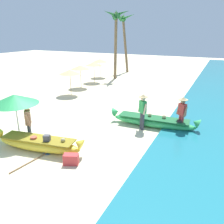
# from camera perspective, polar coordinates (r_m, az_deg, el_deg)

# --- Properties ---
(ground_plane) EXTENTS (80.00, 80.00, 0.00)m
(ground_plane) POSITION_cam_1_polar(r_m,az_deg,el_deg) (10.31, -13.97, -7.21)
(ground_plane) COLOR beige
(boat_yellow_foreground) EXTENTS (3.96, 1.35, 0.82)m
(boat_yellow_foreground) POSITION_cam_1_polar(r_m,az_deg,el_deg) (9.63, -18.06, -7.60)
(boat_yellow_foreground) COLOR yellow
(boat_yellow_foreground) RESTS_ON ground
(boat_green_midground) EXTENTS (4.49, 1.02, 0.79)m
(boat_green_midground) POSITION_cam_1_polar(r_m,az_deg,el_deg) (11.59, 10.40, -2.37)
(boat_green_midground) COLOR #38B760
(boat_green_midground) RESTS_ON ground
(person_vendor_hatted) EXTENTS (0.55, 0.50, 1.80)m
(person_vendor_hatted) POSITION_cam_1_polar(r_m,az_deg,el_deg) (10.92, 7.76, 0.67)
(person_vendor_hatted) COLOR #333842
(person_vendor_hatted) RESTS_ON ground
(person_tourist_customer) EXTENTS (0.52, 0.54, 1.70)m
(person_tourist_customer) POSITION_cam_1_polar(r_m,az_deg,el_deg) (10.15, -20.42, -2.38)
(person_tourist_customer) COLOR #333842
(person_tourist_customer) RESTS_ON ground
(person_vendor_assistant) EXTENTS (0.56, 0.48, 1.72)m
(person_vendor_assistant) POSITION_cam_1_polar(r_m,az_deg,el_deg) (11.15, 17.30, 0.08)
(person_vendor_assistant) COLOR #B2383D
(person_vendor_assistant) RESTS_ON ground
(patio_umbrella_large) EXTENTS (2.02, 2.02, 2.05)m
(patio_umbrella_large) POSITION_cam_1_polar(r_m,az_deg,el_deg) (10.50, -23.48, 2.93)
(patio_umbrella_large) COLOR #B7B7BC
(patio_umbrella_large) RESTS_ON ground
(parasol_row_0) EXTENTS (1.60, 1.60, 1.91)m
(parasol_row_0) POSITION_cam_1_polar(r_m,az_deg,el_deg) (17.28, -10.63, 9.92)
(parasol_row_0) COLOR #8E6B47
(parasol_row_0) RESTS_ON ground
(parasol_row_1) EXTENTS (1.60, 1.60, 1.91)m
(parasol_row_1) POSITION_cam_1_polar(r_m,az_deg,el_deg) (19.53, -8.04, 11.14)
(parasol_row_1) COLOR #8E6B47
(parasol_row_1) RESTS_ON ground
(parasol_row_2) EXTENTS (1.60, 1.60, 1.91)m
(parasol_row_2) POSITION_cam_1_polar(r_m,az_deg,el_deg) (21.60, -4.61, 12.06)
(parasol_row_2) COLOR #8E6B47
(parasol_row_2) RESTS_ON ground
(parasol_row_3) EXTENTS (1.60, 1.60, 1.91)m
(parasol_row_3) POSITION_cam_1_polar(r_m,az_deg,el_deg) (24.06, -3.09, 12.86)
(parasol_row_3) COLOR #8E6B47
(parasol_row_3) RESTS_ON ground
(palm_tree_tall_inland) EXTENTS (2.67, 2.38, 6.64)m
(palm_tree_tall_inland) POSITION_cam_1_polar(r_m,az_deg,el_deg) (23.25, 1.04, 21.25)
(palm_tree_tall_inland) COLOR brown
(palm_tree_tall_inland) RESTS_ON ground
(palm_tree_leaning_seaward) EXTENTS (2.60, 2.65, 6.61)m
(palm_tree_leaning_seaward) POSITION_cam_1_polar(r_m,az_deg,el_deg) (27.51, 3.02, 21.14)
(palm_tree_leaning_seaward) COLOR brown
(palm_tree_leaning_seaward) RESTS_ON ground
(cooler_box) EXTENTS (0.61, 0.48, 0.40)m
(cooler_box) POSITION_cam_1_polar(r_m,az_deg,el_deg) (8.45, -10.32, -11.69)
(cooler_box) COLOR #C63838
(cooler_box) RESTS_ON ground
(paddle) EXTENTS (0.42, 1.74, 0.05)m
(paddle) POSITION_cam_1_polar(r_m,az_deg,el_deg) (9.13, -18.81, -11.21)
(paddle) COLOR #8E6B47
(paddle) RESTS_ON ground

